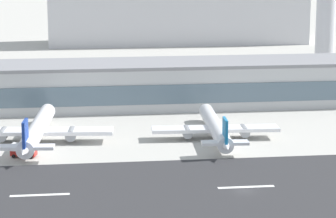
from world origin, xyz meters
TOP-DOWN VIEW (x-y plane):
  - ground_plane at (0.00, 0.00)m, footprint 1400.00×1400.00m
  - runway_strip at (0.00, 2.51)m, footprint 800.00×43.55m
  - runway_centreline_dash_3 at (-41.60, 2.51)m, footprint 12.00×1.20m
  - runway_centreline_dash_4 at (0.89, 2.51)m, footprint 12.00×1.20m
  - terminal_building at (-19.07, 85.60)m, footprint 192.67×22.93m
  - distant_hotel_block at (17.88, 235.47)m, footprint 126.56×33.08m
  - airliner_navy_tail_gate_0 at (-43.87, 44.36)m, footprint 39.04×47.97m
  - airliner_blue_tail_gate_1 at (1.83, 42.37)m, footprint 33.21×44.47m
  - service_box_truck_1 at (-46.40, 31.57)m, footprint 6.42×3.94m

SIDE VIEW (x-z plane):
  - ground_plane at x=0.00m, z-range 0.00..0.00m
  - runway_strip at x=0.00m, z-range 0.00..0.08m
  - runway_centreline_dash_3 at x=-41.60m, z-range 0.08..0.09m
  - runway_centreline_dash_4 at x=0.89m, z-range 0.08..0.09m
  - service_box_truck_1 at x=-46.40m, z-range 0.16..3.41m
  - airliner_blue_tail_gate_1 at x=1.83m, z-range -1.68..7.60m
  - airliner_navy_tail_gate_0 at x=-43.87m, z-range -1.82..8.21m
  - terminal_building at x=-19.07m, z-range 0.00..13.85m
  - distant_hotel_block at x=17.88m, z-range 0.00..33.16m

